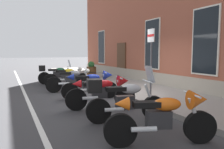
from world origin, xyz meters
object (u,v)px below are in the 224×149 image
Objects in this scene: motorcycle_silver_touring at (122,99)px; barrel_planter at (91,70)px; motorcycle_grey_naked at (73,80)px; motorcycle_blue_sport at (92,83)px; motorcycle_orange_sport at (166,115)px; motorcycle_green_touring at (56,74)px; parking_sign at (151,53)px; motorcycle_yellow_naked at (67,77)px; motorcycle_red_sport at (104,91)px.

motorcycle_silver_touring is 1.99× the size of barrel_planter.
motorcycle_blue_sport is (1.70, 0.26, 0.07)m from motorcycle_grey_naked.
motorcycle_grey_naked is 1.08× the size of motorcycle_orange_sport.
parking_sign is (5.83, 2.03, 1.13)m from motorcycle_green_touring.
motorcycle_yellow_naked is at bearing 179.40° from motorcycle_orange_sport.
motorcycle_yellow_naked is at bearing -177.58° from motorcycle_blue_sport.
motorcycle_blue_sport is 1.03× the size of motorcycle_silver_touring.
motorcycle_green_touring reaches higher than motorcycle_red_sport.
motorcycle_green_touring is 1.03× the size of motorcycle_blue_sport.
motorcycle_silver_touring is (4.53, -0.03, 0.07)m from motorcycle_grey_naked.
motorcycle_orange_sport is at bearing 2.87° from motorcycle_silver_touring.
motorcycle_silver_touring is at bearing 0.81° from motorcycle_green_touring.
motorcycle_silver_touring is (7.37, 0.10, 0.03)m from motorcycle_green_touring.
motorcycle_grey_naked is (2.84, 0.13, -0.05)m from motorcycle_green_touring.
parking_sign is (-0.18, 1.82, 1.12)m from motorcycle_red_sport.
parking_sign reaches higher than motorcycle_orange_sport.
motorcycle_grey_naked is 4.53m from motorcycle_silver_touring.
motorcycle_yellow_naked is (1.41, 0.26, -0.05)m from motorcycle_green_touring.
parking_sign is (-3.05, 1.85, 1.12)m from motorcycle_orange_sport.
motorcycle_blue_sport is at bearing 174.21° from motorcycle_silver_touring.
motorcycle_blue_sport is 1.01× the size of motorcycle_orange_sport.
parking_sign is at bearing 19.17° from motorcycle_green_touring.
motorcycle_orange_sport reaches higher than motorcycle_grey_naked.
barrel_planter reaches higher than motorcycle_blue_sport.
motorcycle_grey_naked reaches higher than motorcycle_yellow_naked.
motorcycle_grey_naked is at bearing 2.70° from motorcycle_green_touring.
motorcycle_yellow_naked is 2.18× the size of barrel_planter.
motorcycle_orange_sport is at bearing -2.78° from motorcycle_blue_sport.
motorcycle_silver_touring reaches higher than motorcycle_green_touring.
barrel_planter is (-6.97, 2.18, 0.02)m from motorcycle_red_sport.
parking_sign is (-1.53, 1.92, 1.11)m from motorcycle_silver_touring.
motorcycle_silver_touring reaches higher than motorcycle_blue_sport.
barrel_planter is (-2.37, 2.13, 0.08)m from motorcycle_yellow_naked.
motorcycle_red_sport is at bearing 1.29° from motorcycle_grey_naked.
motorcycle_red_sport is (3.17, 0.07, 0.06)m from motorcycle_grey_naked.
motorcycle_green_touring is 1.06× the size of motorcycle_silver_touring.
motorcycle_orange_sport is (2.87, -0.03, 0.00)m from motorcycle_red_sport.
motorcycle_grey_naked is 3.73m from parking_sign.
motorcycle_silver_touring is at bearing -15.35° from barrel_planter.
motorcycle_green_touring is 2.84m from motorcycle_grey_naked.
motorcycle_silver_touring is (1.36, -0.10, 0.02)m from motorcycle_red_sport.
motorcycle_yellow_naked is 5.96m from motorcycle_silver_touring.
motorcycle_yellow_naked is at bearing -158.18° from parking_sign.
motorcycle_blue_sport is 5.85m from barrel_planter.
motorcycle_blue_sport reaches higher than motorcycle_orange_sport.
motorcycle_green_touring is 0.90× the size of parking_sign.
motorcycle_red_sport is at bearing -0.67° from motorcycle_yellow_naked.
motorcycle_green_touring is at bearing -68.19° from barrel_planter.
barrel_planter is (-8.32, 2.29, 0.00)m from motorcycle_silver_touring.
parking_sign is (4.42, 1.77, 1.19)m from motorcycle_yellow_naked.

